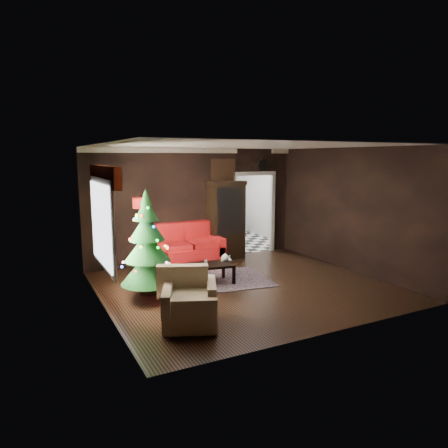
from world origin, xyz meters
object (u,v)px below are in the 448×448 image
armchair (190,298)px  kitchen_table (223,233)px  curio_cabinet (226,222)px  floor_lamp (140,238)px  teapot (225,258)px  christmas_tree (147,244)px  coffee_table (210,274)px  wall_clock (263,165)px  loveseat (187,245)px

armchair → kitchen_table: size_ratio=1.17×
curio_cabinet → armchair: 4.40m
floor_lamp → teapot: (1.44, -1.30, -0.32)m
floor_lamp → curio_cabinet: bearing=11.2°
christmas_tree → curio_cabinet: bearing=38.6°
armchair → kitchen_table: armchair is taller
kitchen_table → christmas_tree: bearing=-133.1°
floor_lamp → coffee_table: bearing=-51.4°
curio_cabinet → wall_clock: size_ratio=5.94×
armchair → wall_clock: wall_clock is taller
curio_cabinet → armchair: size_ratio=2.17×
floor_lamp → wall_clock: bearing=10.3°
curio_cabinet → floor_lamp: bearing=-168.8°
loveseat → coffee_table: (-0.14, -1.59, -0.28)m
wall_clock → kitchen_table: (-0.55, 1.25, -2.00)m
coffee_table → kitchen_table: bearing=59.1°
curio_cabinet → kitchen_table: bearing=65.6°
coffee_table → kitchen_table: kitchen_table is taller
coffee_table → floor_lamp: bearing=128.6°
loveseat → christmas_tree: christmas_tree is taller
curio_cabinet → coffee_table: curio_cabinet is taller
loveseat → wall_clock: 3.04m
floor_lamp → coffee_table: size_ratio=1.94×
curio_cabinet → teapot: curio_cabinet is taller
coffee_table → wall_clock: wall_clock is taller
loveseat → curio_cabinet: size_ratio=0.89×
loveseat → wall_clock: size_ratio=5.31×
christmas_tree → teapot: christmas_tree is taller
coffee_table → teapot: size_ratio=5.20×
armchair → coffee_table: 2.17m
kitchen_table → curio_cabinet: bearing=-114.4°
loveseat → wall_clock: wall_clock is taller
floor_lamp → coffee_table: floor_lamp is taller
armchair → wall_clock: (3.67, 3.79, 1.92)m
christmas_tree → floor_lamp: bearing=78.9°
loveseat → teapot: 1.56m
floor_lamp → wall_clock: 3.94m
teapot → kitchen_table: bearing=63.8°
kitchen_table → wall_clock: bearing=-66.3°
armchair → christmas_tree: bearing=121.8°
loveseat → floor_lamp: floor_lamp is taller
loveseat → coffee_table: 1.62m
kitchen_table → coffee_table: bearing=-120.9°
floor_lamp → teapot: 1.96m
loveseat → coffee_table: bearing=-95.1°
coffee_table → teapot: teapot is taller
curio_cabinet → teapot: 2.04m
christmas_tree → armchair: 1.59m
christmas_tree → armchair: christmas_tree is taller
floor_lamp → christmas_tree: 1.73m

